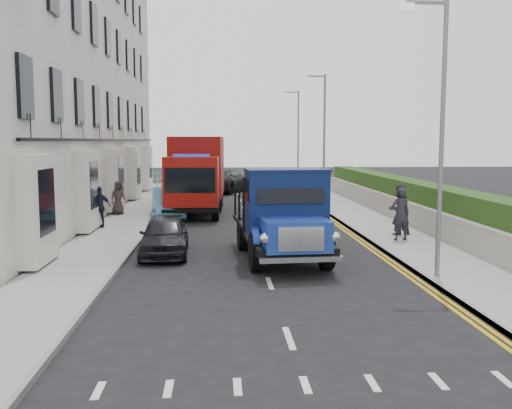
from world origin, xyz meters
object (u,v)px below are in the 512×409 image
Objects in this scene: lamp_mid at (322,132)px; lamp_far at (296,134)px; pedestrian_east_near at (401,214)px; parked_car_front at (164,236)px; lamp_near at (438,123)px; bedford_lorry at (285,221)px; red_lorry at (197,173)px.

lamp_far is (0.00, 10.00, 0.00)m from lamp_mid.
parked_car_front is at bearing 0.50° from pedestrian_east_near.
lamp_mid is 10.00m from lamp_far.
parked_car_front is at bearing 152.09° from lamp_near.
bedford_lorry is 0.81× the size of red_lorry.
red_lorry is at bearing 114.55° from lamp_near.
pedestrian_east_near is (7.38, -9.03, -0.96)m from red_lorry.
lamp_mid is at bearing 57.77° from parked_car_front.
parked_car_front is at bearing -107.84° from lamp_far.
red_lorry is 2.01× the size of parked_car_front.
red_lorry is (-3.00, 11.95, 0.74)m from bedford_lorry.
bedford_lorry is at bearing 146.37° from lamp_near.
lamp_far is (0.00, 26.00, 0.00)m from lamp_near.
red_lorry is (-6.53, -1.71, -2.00)m from lamp_mid.
lamp_far is 20.96m from pedestrian_east_near.
parked_car_front is at bearing -120.34° from lamp_mid.
bedford_lorry is 3.22× the size of pedestrian_east_near.
lamp_near and lamp_mid have the same top height.
red_lorry is 3.95× the size of pedestrian_east_near.
lamp_mid is at bearing 16.87° from red_lorry.
lamp_near is at bearing -90.00° from lamp_mid.
bedford_lorry is at bearing -73.66° from red_lorry.
lamp_far is at bearing 77.52° from bedford_lorry.
bedford_lorry is (-3.53, -13.65, -2.74)m from lamp_mid.
red_lorry is (-6.53, -11.71, -2.00)m from lamp_far.
lamp_near and lamp_far have the same top height.
parked_car_front is (-3.62, 1.44, -0.64)m from bedford_lorry.
parked_car_front is (-0.62, -10.51, -1.38)m from red_lorry.
lamp_far is 1.18× the size of bedford_lorry.
lamp_near is 1.94× the size of parked_car_front.
bedford_lorry reaches higher than parked_car_front.
lamp_mid is 1.94× the size of parked_car_front.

